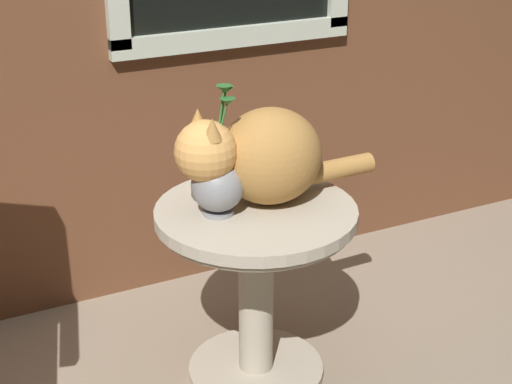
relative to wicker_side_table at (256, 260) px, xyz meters
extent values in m
cube|color=beige|center=(0.24, 0.65, 0.51)|extent=(0.90, 0.03, 0.07)
cylinder|color=#B2A893|center=(0.00, 0.00, -0.39)|extent=(0.42, 0.42, 0.03)
cylinder|color=#B2A893|center=(0.00, 0.00, -0.12)|extent=(0.10, 0.10, 0.51)
cylinder|color=#B2A893|center=(0.00, 0.00, 0.15)|extent=(0.58, 0.58, 0.03)
torus|color=#B2A893|center=(0.00, 0.00, 0.12)|extent=(0.56, 0.56, 0.02)
ellipsoid|color=#AD7A3D|center=(0.06, 0.03, 0.31)|extent=(0.31, 0.28, 0.28)
sphere|color=#E2A356|center=(-0.14, 0.03, 0.36)|extent=(0.17, 0.17, 0.17)
cone|color=#AD7A3D|center=(-0.14, 0.07, 0.43)|extent=(0.06, 0.06, 0.06)
cone|color=#AD7A3D|center=(-0.14, -0.02, 0.43)|extent=(0.06, 0.06, 0.06)
cylinder|color=#AD7A3D|center=(0.27, 0.04, 0.22)|extent=(0.27, 0.07, 0.06)
cylinder|color=gray|center=(-0.11, 0.01, 0.17)|extent=(0.09, 0.09, 0.01)
ellipsoid|color=gray|center=(-0.11, 0.01, 0.25)|extent=(0.15, 0.15, 0.15)
cylinder|color=gray|center=(-0.11, 0.01, 0.34)|extent=(0.08, 0.08, 0.07)
torus|color=gray|center=(-0.11, 0.01, 0.38)|extent=(0.10, 0.10, 0.02)
cylinder|color=#2D662D|center=(-0.09, 0.01, 0.43)|extent=(0.04, 0.01, 0.11)
cone|color=#2D662D|center=(-0.08, 0.02, 0.49)|extent=(0.04, 0.04, 0.02)
cylinder|color=#2D662D|center=(-0.09, 0.03, 0.45)|extent=(0.05, 0.04, 0.14)
cone|color=#2D662D|center=(-0.07, 0.05, 0.51)|extent=(0.04, 0.04, 0.02)
cylinder|color=#2D662D|center=(-0.09, 0.02, 0.45)|extent=(0.04, 0.03, 0.15)
cone|color=#2D662D|center=(-0.08, 0.03, 0.52)|extent=(0.04, 0.04, 0.02)
camera|label=1|loc=(-0.90, -1.81, 1.11)|focal=54.95mm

